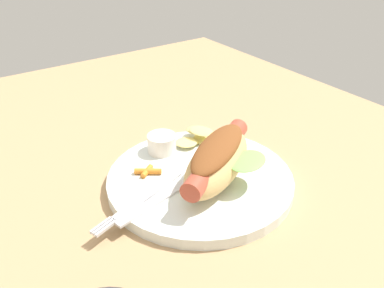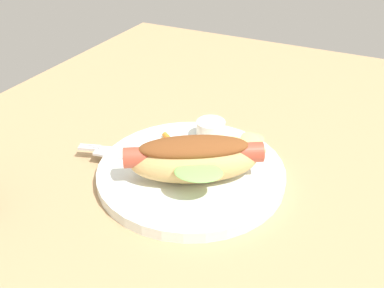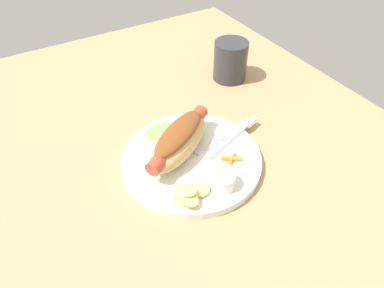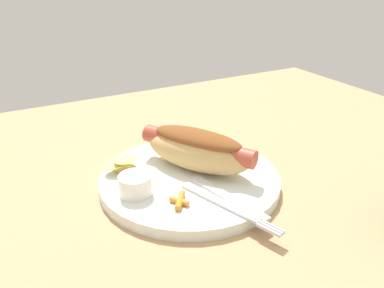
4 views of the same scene
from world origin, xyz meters
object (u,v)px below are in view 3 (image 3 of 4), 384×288
Objects in this scene: knife at (221,137)px; fork at (232,138)px; drinking_cup at (230,61)px; sauce_ramekin at (222,180)px; chips_pile at (189,194)px; plate at (192,160)px; carrot_garnish at (231,158)px; hot_dog at (179,140)px.

fork is at bearing -48.08° from knife.
drinking_cup is at bearing 37.06° from fork.
chips_pile is at bearing 84.19° from sauce_ramekin.
carrot_garnish is at bearing -126.23° from plate.
chips_pile is (-10.05, 3.81, -2.28)cm from hot_dog.
hot_dog is 2.22× the size of chips_pile.
knife is at bearing -33.49° from sauce_ramekin.
chips_pile is 11.59cm from carrot_garnish.
knife is 6.26cm from carrot_garnish.
fork is 4.25× the size of carrot_garnish.
sauce_ramekin reaches higher than fork.
carrot_garnish is at bearing -72.53° from chips_pile.
hot_dog is 1.16× the size of fork.
sauce_ramekin is 0.29× the size of fork.
carrot_garnish is 0.37× the size of drinking_cup.
chips_pile is at bearing -141.70° from hot_dog.
fork is 1.59× the size of drinking_cup.
drinking_cup is (24.97, -17.31, 2.75)cm from carrot_garnish.
knife is at bearing -53.63° from chips_pile.
plate is 9.51cm from fork.
drinking_cup is (18.40, -24.55, -0.11)cm from hot_dog.
hot_dog reaches higher than fork.
sauce_ramekin is 0.33× the size of knife.
carrot_garnish is (-5.99, 1.80, 0.23)cm from knife.
fork is 1.91× the size of chips_pile.
carrot_garnish is (-6.57, -7.24, -2.85)cm from hot_dog.
carrot_garnish is at bearing -49.89° from sauce_ramekin.
drinking_cup is (28.45, -28.36, 2.17)cm from chips_pile.
hot_dog is at bearing 47.76° from carrot_garnish.
hot_dog is 10.98cm from chips_pile.
carrot_garnish is (3.48, -11.05, -0.58)cm from chips_pile.
sauce_ramekin is at bearing -173.23° from plate.
knife reaches higher than plate.
fork is at bearing -43.87° from sauce_ramekin.
hot_dog is 11.10cm from sauce_ramekin.
hot_dog is 4.93× the size of carrot_garnish.
knife is at bearing 140.75° from drinking_cup.
sauce_ramekin is at bearing -108.45° from hot_dog.
chips_pile reaches higher than knife.
sauce_ramekin is 12.16cm from knife.
sauce_ramekin reaches higher than chips_pile.
knife is (-0.58, -9.04, -3.08)cm from hot_dog.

